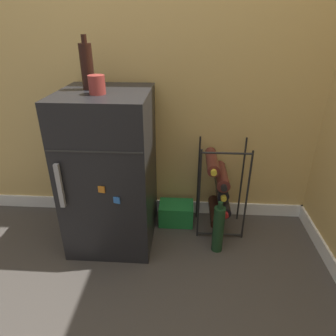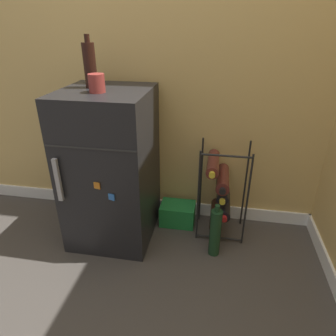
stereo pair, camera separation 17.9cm
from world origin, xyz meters
name	(u,v)px [view 1 (the left image)]	position (x,y,z in m)	size (l,w,h in m)	color
ground_plane	(163,278)	(0.00, 0.00, 0.00)	(14.00, 14.00, 0.00)	#423D38
wall_back	(171,23)	(0.00, 0.67, 1.24)	(6.87, 0.07, 2.50)	tan
mini_fridge	(111,171)	(-0.33, 0.35, 0.46)	(0.48, 0.54, 0.92)	black
wine_rack	(219,189)	(0.32, 0.47, 0.30)	(0.30, 0.31, 0.61)	black
soda_box	(176,213)	(0.05, 0.51, 0.07)	(0.23, 0.16, 0.14)	#1E7F38
fridge_top_cup	(97,85)	(-0.34, 0.29, 0.97)	(0.08, 0.08, 0.09)	maroon
fridge_top_bottle	(87,66)	(-0.42, 0.40, 1.04)	(0.07, 0.07, 0.27)	black
loose_bottle_floor	(218,229)	(0.31, 0.25, 0.15)	(0.07, 0.07, 0.34)	#19381E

